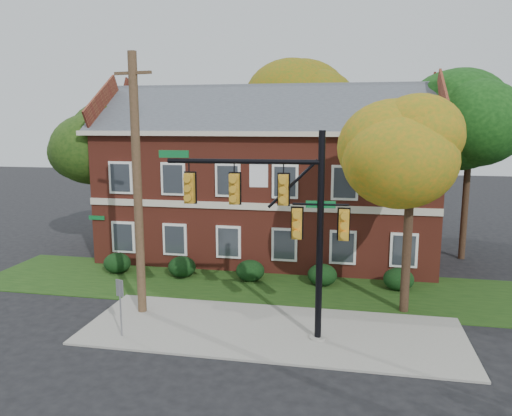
% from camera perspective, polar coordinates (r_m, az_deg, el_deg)
% --- Properties ---
extents(ground, '(120.00, 120.00, 0.00)m').
position_cam_1_polar(ground, '(18.21, 1.30, -15.21)').
color(ground, black).
rests_on(ground, ground).
extents(sidewalk, '(14.00, 5.00, 0.08)m').
position_cam_1_polar(sidewalk, '(19.09, 1.83, -13.84)').
color(sidewalk, gray).
rests_on(sidewalk, ground).
extents(grass_strip, '(30.00, 6.00, 0.04)m').
position_cam_1_polar(grass_strip, '(23.71, 3.79, -9.09)').
color(grass_strip, '#193811').
rests_on(grass_strip, ground).
extents(apartment_building, '(18.80, 8.80, 9.74)m').
position_cam_1_polar(apartment_building, '(28.74, 1.45, 4.42)').
color(apartment_building, maroon).
rests_on(apartment_building, ground).
extents(hedge_far_left, '(1.40, 1.26, 1.05)m').
position_cam_1_polar(hedge_far_left, '(26.78, -15.58, -6.08)').
color(hedge_far_left, black).
rests_on(hedge_far_left, ground).
extents(hedge_left, '(1.40, 1.26, 1.05)m').
position_cam_1_polar(hedge_left, '(25.44, -8.46, -6.66)').
color(hedge_left, black).
rests_on(hedge_left, ground).
extents(hedge_center, '(1.40, 1.26, 1.05)m').
position_cam_1_polar(hedge_center, '(24.52, -0.66, -7.18)').
color(hedge_center, black).
rests_on(hedge_center, ground).
extents(hedge_right, '(1.40, 1.26, 1.05)m').
position_cam_1_polar(hedge_right, '(24.09, 7.59, -7.58)').
color(hedge_right, black).
rests_on(hedge_right, ground).
extents(hedge_far_right, '(1.40, 1.26, 1.05)m').
position_cam_1_polar(hedge_far_right, '(24.16, 15.98, -7.83)').
color(hedge_far_right, black).
rests_on(hedge_far_right, ground).
extents(tree_near_right, '(4.50, 4.25, 8.58)m').
position_cam_1_polar(tree_near_right, '(20.30, 18.10, 6.43)').
color(tree_near_right, black).
rests_on(tree_near_right, ground).
extents(tree_left_rear, '(5.40, 5.10, 8.88)m').
position_cam_1_polar(tree_left_rear, '(30.74, -17.25, 7.51)').
color(tree_left_rear, black).
rests_on(tree_left_rear, ground).
extents(tree_right_rear, '(6.30, 5.95, 10.62)m').
position_cam_1_polar(tree_right_rear, '(29.80, 24.11, 9.81)').
color(tree_right_rear, black).
rests_on(tree_right_rear, ground).
extents(tree_far_rear, '(6.84, 6.46, 11.52)m').
position_cam_1_polar(tree_far_rear, '(36.23, 5.72, 11.61)').
color(tree_far_rear, black).
rests_on(tree_far_rear, ground).
extents(traffic_signal, '(6.65, 0.76, 7.43)m').
position_cam_1_polar(traffic_signal, '(17.16, 2.92, -0.57)').
color(traffic_signal, gray).
rests_on(traffic_signal, ground).
extents(utility_pole, '(1.60, 0.40, 10.32)m').
position_cam_1_polar(utility_pole, '(20.04, -13.40, 2.49)').
color(utility_pole, '#44351F').
rests_on(utility_pole, ground).
extents(sign_post, '(0.31, 0.13, 2.18)m').
position_cam_1_polar(sign_post, '(18.71, -15.26, -9.96)').
color(sign_post, slate).
rests_on(sign_post, ground).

